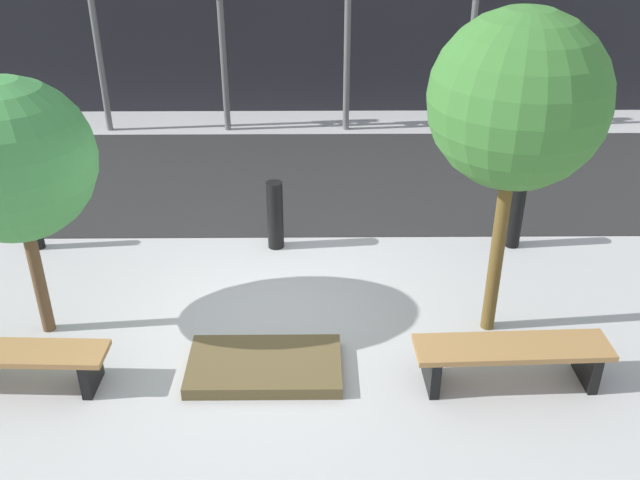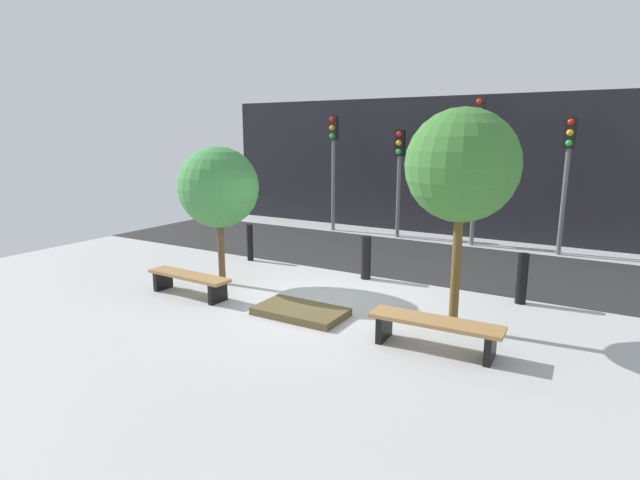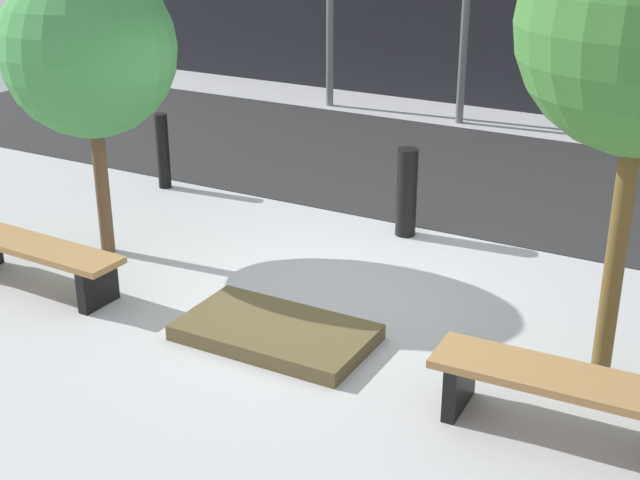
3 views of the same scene
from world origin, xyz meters
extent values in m
plane|color=#B1B1B1|center=(0.00, 0.00, 0.00)|extent=(18.00, 18.00, 0.00)
cube|color=#282828|center=(0.00, 4.05, 0.01)|extent=(18.00, 4.14, 0.01)
cube|color=black|center=(0.00, 7.78, 2.15)|extent=(16.20, 0.50, 4.30)
cube|color=black|center=(-3.27, -1.11, 0.19)|extent=(0.12, 0.43, 0.38)
cube|color=black|center=(-1.73, -1.17, 0.19)|extent=(0.12, 0.43, 0.38)
cube|color=#9E7242|center=(-2.50, -1.14, 0.41)|extent=(1.92, 0.49, 0.06)
cube|color=black|center=(1.70, -1.17, 0.20)|extent=(0.12, 0.48, 0.41)
cube|color=black|center=(3.30, -1.11, 0.20)|extent=(0.12, 0.48, 0.41)
cube|color=#9E7242|center=(2.50, -1.14, 0.44)|extent=(1.97, 0.55, 0.06)
cube|color=brown|center=(0.00, -0.94, 0.07)|extent=(1.60, 0.91, 0.13)
cylinder|color=brown|center=(-2.50, -0.17, 0.81)|extent=(0.14, 0.14, 1.61)
sphere|color=#418D45|center=(-2.50, -0.17, 2.08)|extent=(1.68, 1.68, 1.68)
cylinder|color=brown|center=(2.50, -0.17, 1.09)|extent=(0.15, 0.15, 2.19)
sphere|color=#3B7631|center=(2.50, -0.17, 2.68)|extent=(1.77, 1.77, 1.77)
cylinder|color=black|center=(-3.25, 1.73, 0.46)|extent=(0.16, 0.16, 0.93)
cylinder|color=black|center=(0.00, 1.73, 0.48)|extent=(0.22, 0.22, 0.96)
cylinder|color=black|center=(3.25, 1.73, 0.49)|extent=(0.20, 0.20, 0.97)
cylinder|color=slate|center=(-3.45, 6.42, 1.87)|extent=(0.12, 0.12, 3.74)
cube|color=black|center=(-3.45, 6.42, 3.35)|extent=(0.28, 0.16, 0.78)
sphere|color=red|center=(-3.45, 6.31, 3.61)|extent=(0.17, 0.17, 0.17)
sphere|color=orange|center=(-3.45, 6.31, 3.35)|extent=(0.17, 0.17, 0.17)
sphere|color=green|center=(-3.45, 6.31, 3.09)|extent=(0.17, 0.17, 0.17)
cylinder|color=#5D5D5D|center=(-1.15, 6.42, 1.64)|extent=(0.12, 0.12, 3.29)
cube|color=black|center=(-1.15, 6.42, 2.90)|extent=(0.28, 0.16, 0.78)
sphere|color=red|center=(-1.15, 6.31, 3.16)|extent=(0.17, 0.17, 0.17)
sphere|color=orange|center=(-1.15, 6.31, 2.90)|extent=(0.17, 0.17, 0.17)
sphere|color=green|center=(-1.15, 6.31, 2.64)|extent=(0.17, 0.17, 0.17)
cylinder|color=slate|center=(1.15, 6.42, 2.08)|extent=(0.12, 0.12, 4.15)
cube|color=black|center=(1.15, 6.42, 3.76)|extent=(0.28, 0.16, 0.78)
sphere|color=red|center=(1.15, 6.31, 4.02)|extent=(0.17, 0.17, 0.17)
sphere|color=orange|center=(1.15, 6.31, 3.76)|extent=(0.17, 0.17, 0.17)
sphere|color=green|center=(1.15, 6.31, 3.50)|extent=(0.17, 0.17, 0.17)
cylinder|color=#5E5E5E|center=(3.45, 6.42, 1.79)|extent=(0.12, 0.12, 3.58)
cube|color=black|center=(3.45, 6.42, 3.19)|extent=(0.28, 0.16, 0.78)
sphere|color=red|center=(3.45, 6.31, 3.45)|extent=(0.17, 0.17, 0.17)
sphere|color=orange|center=(3.45, 6.31, 3.19)|extent=(0.17, 0.17, 0.17)
sphere|color=green|center=(3.45, 6.31, 2.93)|extent=(0.17, 0.17, 0.17)
camera|label=1|loc=(0.52, -6.83, 4.80)|focal=40.00mm
camera|label=2|loc=(4.58, -7.98, 3.14)|focal=28.00mm
camera|label=3|loc=(3.50, -6.52, 3.62)|focal=50.00mm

